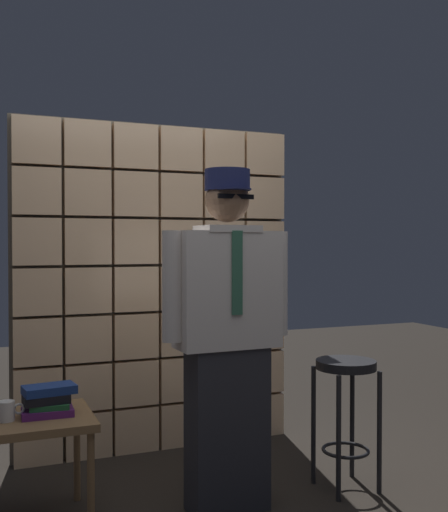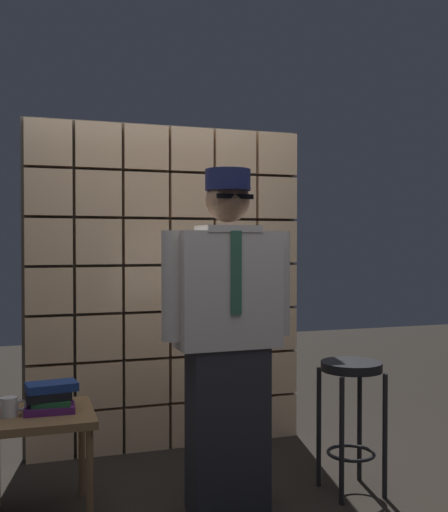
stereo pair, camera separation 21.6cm
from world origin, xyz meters
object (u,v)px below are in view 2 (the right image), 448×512
at_px(coffee_mug, 10,407).
at_px(side_table, 41,426).
at_px(bar_stool, 351,395).
at_px(book_stack, 50,398).
at_px(standing_person, 228,333).

bearing_deg(coffee_mug, side_table, 13.84).
xyz_separation_m(bar_stool, book_stack, (-1.61, 0.18, 0.07)).
height_order(standing_person, book_stack, standing_person).
relative_size(side_table, book_stack, 2.01).
distance_m(standing_person, side_table, 1.05).
distance_m(side_table, book_stack, 0.15).
distance_m(side_table, coffee_mug, 0.19).
bearing_deg(bar_stool, standing_person, -179.69).
xyz_separation_m(standing_person, side_table, (-0.93, 0.20, -0.46)).
height_order(bar_stool, coffee_mug, bar_stool).
height_order(side_table, coffee_mug, coffee_mug).
xyz_separation_m(bar_stool, side_table, (-1.66, 0.19, -0.08)).
bearing_deg(side_table, bar_stool, -6.67).
bearing_deg(standing_person, coffee_mug, 169.71).
bearing_deg(coffee_mug, book_stack, 6.58).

